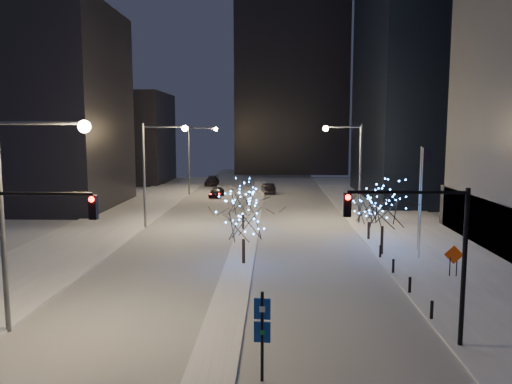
{
  "coord_description": "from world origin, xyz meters",
  "views": [
    {
      "loc": [
        2.4,
        -19.93,
        9.38
      ],
      "look_at": [
        1.12,
        15.38,
        5.0
      ],
      "focal_mm": 35.0,
      "sensor_mm": 36.0,
      "label": 1
    }
  ],
  "objects_px": {
    "street_lamp_w_mid": "(155,161)",
    "car_near": "(217,192)",
    "street_lamp_w_near": "(23,195)",
    "holiday_tree_median_far": "(243,198)",
    "wayfinding_sign": "(262,327)",
    "street_lamp_w_far": "(196,150)",
    "holiday_tree_plaza_near": "(383,204)",
    "holiday_tree_plaza_far": "(369,207)",
    "holiday_tree_median_near": "(243,217)",
    "car_mid": "(268,188)",
    "traffic_signal_east": "(428,240)",
    "street_lamp_east": "(351,160)",
    "car_far": "(212,181)",
    "construction_sign": "(454,258)",
    "traffic_signal_west": "(13,242)"
  },
  "relations": [
    {
      "from": "street_lamp_east",
      "to": "traffic_signal_east",
      "type": "height_order",
      "value": "street_lamp_east"
    },
    {
      "from": "car_far",
      "to": "car_near",
      "type": "bearing_deg",
      "value": -80.35
    },
    {
      "from": "holiday_tree_median_near",
      "to": "holiday_tree_plaza_near",
      "type": "xyz_separation_m",
      "value": [
        10.21,
        2.95,
        0.54
      ]
    },
    {
      "from": "street_lamp_w_mid",
      "to": "car_far",
      "type": "height_order",
      "value": "street_lamp_w_mid"
    },
    {
      "from": "holiday_tree_plaza_far",
      "to": "holiday_tree_median_near",
      "type": "bearing_deg",
      "value": -141.3
    },
    {
      "from": "traffic_signal_east",
      "to": "car_mid",
      "type": "height_order",
      "value": "traffic_signal_east"
    },
    {
      "from": "street_lamp_east",
      "to": "holiday_tree_plaza_far",
      "type": "height_order",
      "value": "street_lamp_east"
    },
    {
      "from": "street_lamp_w_mid",
      "to": "street_lamp_w_far",
      "type": "relative_size",
      "value": 1.0
    },
    {
      "from": "car_mid",
      "to": "holiday_tree_plaza_far",
      "type": "xyz_separation_m",
      "value": [
        9.0,
        -31.96,
        2.18
      ]
    },
    {
      "from": "holiday_tree_median_near",
      "to": "traffic_signal_west",
      "type": "bearing_deg",
      "value": -121.93
    },
    {
      "from": "street_lamp_w_far",
      "to": "traffic_signal_west",
      "type": "relative_size",
      "value": 1.43
    },
    {
      "from": "street_lamp_east",
      "to": "holiday_tree_median_near",
      "type": "xyz_separation_m",
      "value": [
        -9.79,
        -15.99,
        -3.05
      ]
    },
    {
      "from": "traffic_signal_east",
      "to": "car_near",
      "type": "bearing_deg",
      "value": 106.76
    },
    {
      "from": "holiday_tree_median_near",
      "to": "car_far",
      "type": "bearing_deg",
      "value": 99.56
    },
    {
      "from": "traffic_signal_east",
      "to": "car_mid",
      "type": "xyz_separation_m",
      "value": [
        -7.44,
        53.15,
        -4.01
      ]
    },
    {
      "from": "street_lamp_w_mid",
      "to": "car_near",
      "type": "relative_size",
      "value": 2.41
    },
    {
      "from": "street_lamp_w_far",
      "to": "holiday_tree_plaza_near",
      "type": "distance_m",
      "value": 40.15
    },
    {
      "from": "street_lamp_w_near",
      "to": "holiday_tree_median_far",
      "type": "height_order",
      "value": "street_lamp_w_near"
    },
    {
      "from": "street_lamp_w_near",
      "to": "car_mid",
      "type": "height_order",
      "value": "street_lamp_w_near"
    },
    {
      "from": "wayfinding_sign",
      "to": "street_lamp_east",
      "type": "bearing_deg",
      "value": 80.88
    },
    {
      "from": "street_lamp_w_near",
      "to": "car_far",
      "type": "bearing_deg",
      "value": 89.32
    },
    {
      "from": "holiday_tree_median_far",
      "to": "wayfinding_sign",
      "type": "height_order",
      "value": "holiday_tree_median_far"
    },
    {
      "from": "street_lamp_east",
      "to": "car_near",
      "type": "height_order",
      "value": "street_lamp_east"
    },
    {
      "from": "street_lamp_w_mid",
      "to": "car_far",
      "type": "bearing_deg",
      "value": 88.87
    },
    {
      "from": "car_far",
      "to": "holiday_tree_plaza_near",
      "type": "distance_m",
      "value": 51.13
    },
    {
      "from": "wayfinding_sign",
      "to": "holiday_tree_plaza_near",
      "type": "bearing_deg",
      "value": 71.04
    },
    {
      "from": "street_lamp_w_near",
      "to": "holiday_tree_plaza_far",
      "type": "height_order",
      "value": "street_lamp_w_near"
    },
    {
      "from": "street_lamp_east",
      "to": "construction_sign",
      "type": "height_order",
      "value": "street_lamp_east"
    },
    {
      "from": "car_near",
      "to": "holiday_tree_plaza_far",
      "type": "bearing_deg",
      "value": -54.1
    },
    {
      "from": "car_mid",
      "to": "holiday_tree_median_far",
      "type": "bearing_deg",
      "value": 76.3
    },
    {
      "from": "holiday_tree_plaza_near",
      "to": "car_mid",
      "type": "bearing_deg",
      "value": 103.6
    },
    {
      "from": "street_lamp_w_far",
      "to": "holiday_tree_plaza_near",
      "type": "bearing_deg",
      "value": -60.98
    },
    {
      "from": "street_lamp_east",
      "to": "car_near",
      "type": "distance_m",
      "value": 25.83
    },
    {
      "from": "traffic_signal_east",
      "to": "car_far",
      "type": "relative_size",
      "value": 1.35
    },
    {
      "from": "car_far",
      "to": "holiday_tree_plaza_far",
      "type": "height_order",
      "value": "holiday_tree_plaza_far"
    },
    {
      "from": "street_lamp_w_far",
      "to": "wayfinding_sign",
      "type": "bearing_deg",
      "value": -78.6
    },
    {
      "from": "holiday_tree_plaza_near",
      "to": "wayfinding_sign",
      "type": "bearing_deg",
      "value": -113.95
    },
    {
      "from": "car_mid",
      "to": "holiday_tree_median_far",
      "type": "height_order",
      "value": "holiday_tree_median_far"
    },
    {
      "from": "wayfinding_sign",
      "to": "street_lamp_w_far",
      "type": "bearing_deg",
      "value": 106.38
    },
    {
      "from": "traffic_signal_east",
      "to": "wayfinding_sign",
      "type": "xyz_separation_m",
      "value": [
        -6.95,
        -3.2,
        -2.62
      ]
    },
    {
      "from": "traffic_signal_west",
      "to": "car_mid",
      "type": "bearing_deg",
      "value": 79.6
    },
    {
      "from": "street_lamp_w_far",
      "to": "traffic_signal_east",
      "type": "relative_size",
      "value": 1.43
    },
    {
      "from": "street_lamp_east",
      "to": "holiday_tree_plaza_far",
      "type": "distance_m",
      "value": 8.58
    },
    {
      "from": "street_lamp_w_mid",
      "to": "car_mid",
      "type": "distance_m",
      "value": 29.65
    },
    {
      "from": "street_lamp_w_far",
      "to": "holiday_tree_median_near",
      "type": "bearing_deg",
      "value": -76.34
    },
    {
      "from": "street_lamp_w_near",
      "to": "holiday_tree_median_near",
      "type": "distance_m",
      "value": 15.47
    },
    {
      "from": "car_mid",
      "to": "holiday_tree_median_near",
      "type": "distance_m",
      "value": 40.24
    },
    {
      "from": "street_lamp_east",
      "to": "construction_sign",
      "type": "bearing_deg",
      "value": -78.58
    },
    {
      "from": "car_mid",
      "to": "holiday_tree_median_near",
      "type": "relative_size",
      "value": 0.86
    },
    {
      "from": "car_near",
      "to": "holiday_tree_median_far",
      "type": "distance_m",
      "value": 24.08
    }
  ]
}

